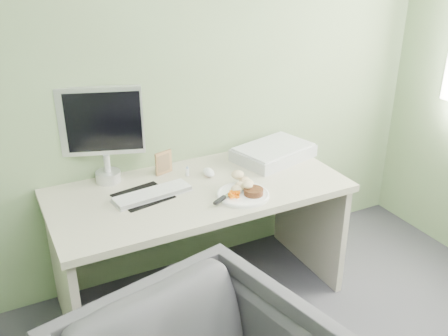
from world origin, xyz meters
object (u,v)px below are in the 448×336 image
desk (199,216)px  monitor (102,129)px  scanner (273,153)px  plate (243,195)px

desk → monitor: size_ratio=3.00×
scanner → monitor: bearing=156.1°
desk → scanner: bearing=14.8°
desk → monitor: (-0.42, 0.31, 0.48)m
desk → plate: (0.17, -0.20, 0.19)m
desk → monitor: bearing=142.9°
desk → monitor: 0.71m
plate → scanner: bearing=40.7°
monitor → scanner: bearing=9.0°
plate → scanner: (0.40, 0.35, 0.03)m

